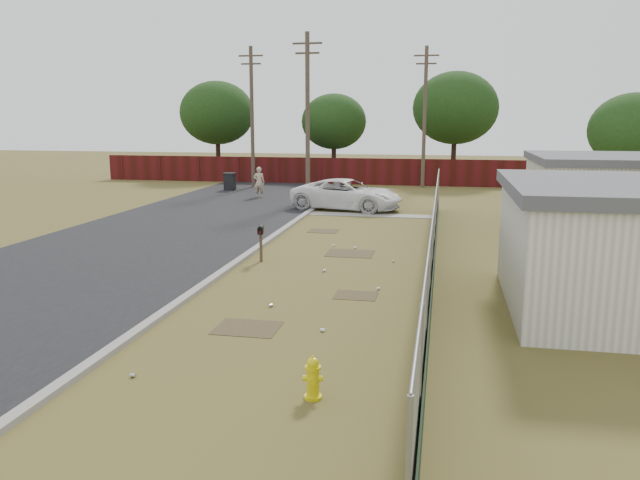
% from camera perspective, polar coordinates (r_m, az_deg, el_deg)
% --- Properties ---
extents(ground, '(120.00, 120.00, 0.00)m').
position_cam_1_polar(ground, '(18.45, 0.46, -3.19)').
color(ground, brown).
rests_on(ground, ground).
extents(street, '(15.10, 60.00, 0.12)m').
position_cam_1_polar(street, '(27.90, -10.16, 1.61)').
color(street, black).
rests_on(street, ground).
extents(chainlink_fence, '(0.10, 27.06, 2.02)m').
position_cam_1_polar(chainlink_fence, '(18.97, 10.35, -0.50)').
color(chainlink_fence, gray).
rests_on(chainlink_fence, ground).
extents(privacy_fence, '(30.00, 0.12, 1.80)m').
position_cam_1_polar(privacy_fence, '(43.73, -1.17, 6.37)').
color(privacy_fence, '#480F11').
rests_on(privacy_fence, ground).
extents(utility_poles, '(12.60, 8.24, 9.00)m').
position_cam_1_polar(utility_poles, '(38.86, 0.84, 11.37)').
color(utility_poles, brown).
rests_on(utility_poles, ground).
extents(horizon_trees, '(33.32, 31.94, 7.78)m').
position_cam_1_polar(horizon_trees, '(41.19, 7.88, 11.17)').
color(horizon_trees, '#301F16').
rests_on(horizon_trees, ground).
extents(fire_hydrant, '(0.34, 0.34, 0.74)m').
position_cam_1_polar(fire_hydrant, '(10.52, -0.65, -12.56)').
color(fire_hydrant, yellow).
rests_on(fire_hydrant, ground).
extents(mailbox, '(0.27, 0.52, 1.19)m').
position_cam_1_polar(mailbox, '(20.02, -5.44, 0.66)').
color(mailbox, brown).
rests_on(mailbox, ground).
extents(pickup_truck, '(5.95, 3.71, 1.53)m').
position_cam_1_polar(pickup_truck, '(31.30, 2.48, 4.19)').
color(pickup_truck, white).
rests_on(pickup_truck, ground).
extents(pedestrian, '(0.68, 0.47, 1.76)m').
position_cam_1_polar(pedestrian, '(36.25, -5.59, 5.29)').
color(pedestrian, '#BEA78C').
rests_on(pedestrian, ground).
extents(trash_bin, '(0.77, 0.79, 1.11)m').
position_cam_1_polar(trash_bin, '(39.99, -8.24, 5.33)').
color(trash_bin, black).
rests_on(trash_bin, ground).
extents(scattered_litter, '(3.96, 12.14, 0.07)m').
position_cam_1_polar(scattered_litter, '(17.54, 0.52, -3.82)').
color(scattered_litter, silver).
rests_on(scattered_litter, ground).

